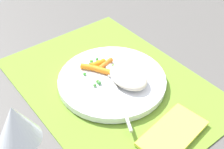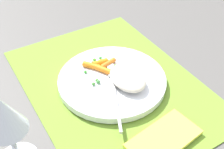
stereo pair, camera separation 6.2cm
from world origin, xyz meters
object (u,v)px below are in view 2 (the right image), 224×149
Objects in this scene: plate at (112,80)px; wine_glass at (4,118)px; rice_mound at (128,78)px; fork at (114,88)px; napkin at (162,140)px; carrot_portion at (100,66)px.

plate is 0.29m from wine_glass.
rice_mound is 0.63× the size of wine_glass.
rice_mound is (-0.03, -0.02, 0.02)m from plate.
fork is (-0.00, 0.04, -0.01)m from rice_mound.
plate is at bearing -1.13° from napkin.
plate is at bearing 33.27° from rice_mound.
carrot_portion reaches higher than plate.
carrot_portion is 0.29m from wine_glass.
rice_mound is 0.04m from fork.
fork is at bearing 154.95° from plate.
rice_mound is at bearing -88.07° from fork.
wine_glass is at bearing 102.37° from fork.
carrot_portion is at bearing 0.35° from napkin.
fork is 0.26m from wine_glass.
napkin is (-0.24, -0.00, -0.02)m from carrot_portion.
wine_glass reaches higher than fork.
plate is 3.14× the size of carrot_portion.
fork reaches higher than napkin.
rice_mound is at bearing -146.73° from plate.
fork is (-0.08, 0.01, -0.00)m from carrot_portion.
napkin is (-0.16, 0.03, -0.03)m from rice_mound.
carrot_portion is 0.50× the size of wine_glass.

